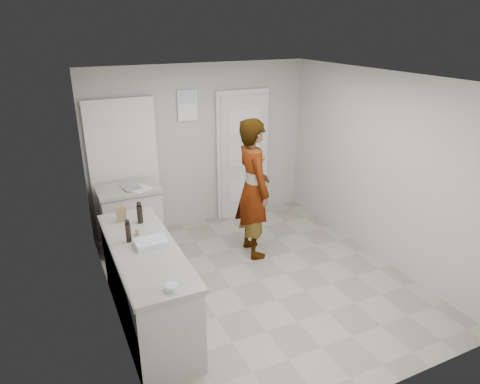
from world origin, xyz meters
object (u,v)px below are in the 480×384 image
oil_cruet_a (140,213)px  baking_dish (151,243)px  cake_mix_box (121,214)px  oil_cruet_b (128,231)px  person (253,189)px  egg_bowl (171,287)px  spice_jar (137,232)px

oil_cruet_a → baking_dish: 0.58m
oil_cruet_a → baking_dish: size_ratio=0.82×
cake_mix_box → oil_cruet_b: (-0.03, -0.53, 0.03)m
cake_mix_box → person: bearing=12.6°
oil_cruet_a → egg_bowl: bearing=-92.6°
spice_jar → egg_bowl: size_ratio=0.63×
baking_dish → cake_mix_box: bearing=102.7°
cake_mix_box → egg_bowl: 1.55m
egg_bowl → spice_jar: bearing=91.7°
oil_cruet_a → egg_bowl: size_ratio=2.23×
person → egg_bowl: person is taller
person → cake_mix_box: 1.79m
spice_jar → egg_bowl: 1.13m
cake_mix_box → spice_jar: (0.08, -0.42, -0.06)m
egg_bowl → oil_cruet_a: bearing=87.4°
oil_cruet_b → spice_jar: bearing=44.2°
cake_mix_box → spice_jar: cake_mix_box is taller
cake_mix_box → oil_cruet_b: bearing=-86.4°
baking_dish → egg_bowl: baking_dish is taller
person → egg_bowl: size_ratio=16.45×
oil_cruet_a → oil_cruet_b: 0.45m
person → baking_dish: person is taller
person → egg_bowl: 2.40m
spice_jar → oil_cruet_b: 0.18m
cake_mix_box → oil_cruet_a: 0.23m
baking_dish → spice_jar: bearing=104.6°
person → oil_cruet_a: size_ratio=7.36×
oil_cruet_a → baking_dish: (-0.03, -0.57, -0.10)m
spice_jar → oil_cruet_a: oil_cruet_a is taller
oil_cruet_a → spice_jar: bearing=-108.7°
person → oil_cruet_b: bearing=116.3°
cake_mix_box → baking_dish: 0.72m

